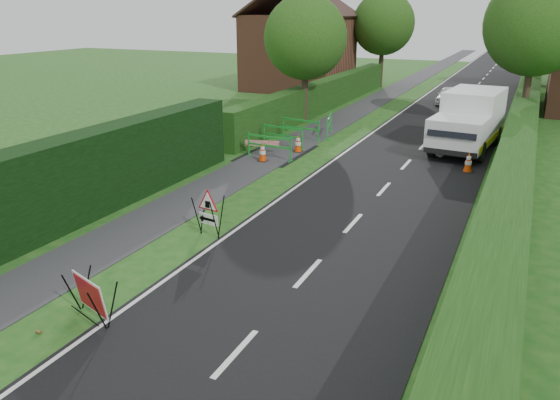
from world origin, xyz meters
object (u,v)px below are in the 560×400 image
(red_rect_sign, at_px, (90,296))
(triangle_sign, at_px, (207,209))
(hatchback_car, at_px, (448,95))
(works_van, at_px, (469,120))

(red_rect_sign, xyz_separation_m, triangle_sign, (-0.15, 4.61, 0.27))
(red_rect_sign, xyz_separation_m, hatchback_car, (2.36, 30.30, 0.01))
(red_rect_sign, bearing_deg, works_van, 93.21)
(triangle_sign, relative_size, works_van, 0.20)
(red_rect_sign, relative_size, hatchback_car, 0.38)
(works_van, distance_m, hatchback_car, 12.81)
(works_van, bearing_deg, red_rect_sign, -100.13)
(red_rect_sign, height_order, works_van, works_van)
(triangle_sign, xyz_separation_m, hatchback_car, (2.51, 25.68, -0.25))
(triangle_sign, distance_m, works_van, 14.18)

